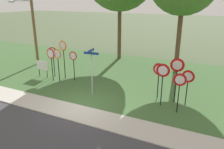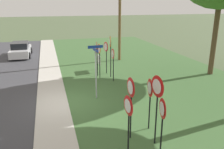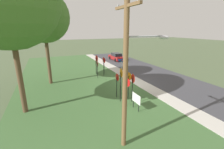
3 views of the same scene
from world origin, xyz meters
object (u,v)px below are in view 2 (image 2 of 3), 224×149
at_px(stop_sign_far_right, 110,48).
at_px(yield_sign_center, 162,114).
at_px(yield_sign_far_left, 150,92).
at_px(yield_sign_far_right, 128,112).
at_px(stop_sign_far_center, 106,51).
at_px(parked_hatchback_near, 21,50).
at_px(stop_sign_far_left, 113,58).
at_px(stop_sign_near_right, 99,54).
at_px(utility_pole, 118,12).
at_px(yield_sign_near_left, 157,94).
at_px(yield_sign_near_right, 131,94).
at_px(street_name_post, 96,67).
at_px(stop_sign_near_left, 97,51).
at_px(notice_board, 99,60).

xyz_separation_m(stop_sign_far_right, yield_sign_center, (8.90, -0.66, -0.56)).
xyz_separation_m(stop_sign_far_right, yield_sign_far_left, (7.20, -0.34, -0.48)).
distance_m(yield_sign_far_right, yield_sign_center, 1.12).
xyz_separation_m(stop_sign_far_center, parked_hatchback_near, (-7.85, -6.57, -1.07)).
xyz_separation_m(stop_sign_far_left, stop_sign_far_center, (-1.85, 0.01, 0.12)).
bearing_deg(stop_sign_near_right, utility_pole, 144.19).
distance_m(yield_sign_near_left, yield_sign_center, 0.80).
xyz_separation_m(yield_sign_near_left, yield_sign_near_right, (-0.60, -0.75, -0.16)).
height_order(yield_sign_near_left, street_name_post, street_name_post).
height_order(stop_sign_far_center, yield_sign_far_left, stop_sign_far_center).
relative_size(stop_sign_near_left, stop_sign_far_right, 0.85).
bearing_deg(stop_sign_far_right, street_name_post, -18.13).
bearing_deg(stop_sign_near_right, stop_sign_far_center, 138.70).
xyz_separation_m(stop_sign_far_center, stop_sign_far_right, (0.95, 0.06, 0.42)).
distance_m(stop_sign_far_center, yield_sign_near_left, 9.22).
height_order(yield_sign_near_right, yield_sign_far_left, yield_sign_near_right).
bearing_deg(utility_pole, stop_sign_far_center, -28.06).
bearing_deg(stop_sign_near_right, stop_sign_far_left, 36.42).
bearing_deg(yield_sign_far_left, stop_sign_near_left, -168.38).
height_order(stop_sign_far_center, parked_hatchback_near, stop_sign_far_center).
distance_m(stop_sign_far_center, notice_board, 1.21).
bearing_deg(yield_sign_far_right, yield_sign_near_left, 101.56).
bearing_deg(yield_sign_far_right, stop_sign_near_left, 168.02).
distance_m(street_name_post, utility_pole, 9.30).
height_order(stop_sign_far_right, yield_sign_far_right, stop_sign_far_right).
bearing_deg(stop_sign_far_center, yield_sign_near_right, -18.07).
height_order(stop_sign_far_center, yield_sign_center, stop_sign_far_center).
bearing_deg(yield_sign_far_left, parked_hatchback_near, -150.77).
xyz_separation_m(yield_sign_near_right, notice_board, (-9.37, 0.86, -1.00)).
height_order(yield_sign_near_left, notice_board, yield_sign_near_left).
bearing_deg(utility_pole, parked_hatchback_near, -115.31).
bearing_deg(notice_board, street_name_post, -14.32).
bearing_deg(street_name_post, notice_board, 160.66).
xyz_separation_m(stop_sign_far_center, yield_sign_far_left, (8.15, -0.28, -0.07)).
xyz_separation_m(stop_sign_far_right, yield_sign_near_right, (7.65, -1.31, -0.26)).
xyz_separation_m(yield_sign_near_right, utility_pole, (-12.39, 3.27, 2.38)).
xyz_separation_m(stop_sign_near_right, parked_hatchback_near, (-8.90, -5.83, -1.13)).
height_order(stop_sign_near_left, yield_sign_far_right, stop_sign_near_left).
distance_m(stop_sign_near_right, yield_sign_near_right, 7.57).
relative_size(stop_sign_far_left, yield_sign_far_right, 0.99).
bearing_deg(yield_sign_far_right, yield_sign_far_left, 129.18).
bearing_deg(parked_hatchback_near, yield_sign_near_left, 20.62).
height_order(stop_sign_far_right, notice_board, stop_sign_far_right).
bearing_deg(stop_sign_far_left, street_name_post, -33.41).
bearing_deg(notice_board, yield_sign_far_left, 0.29).
relative_size(yield_sign_far_right, notice_board, 1.75).
relative_size(stop_sign_near_left, yield_sign_near_right, 0.99).
relative_size(stop_sign_far_left, parked_hatchback_near, 0.52).
height_order(stop_sign_near_left, stop_sign_far_center, stop_sign_near_left).
xyz_separation_m(yield_sign_near_right, parked_hatchback_near, (-16.45, -5.32, -1.23)).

